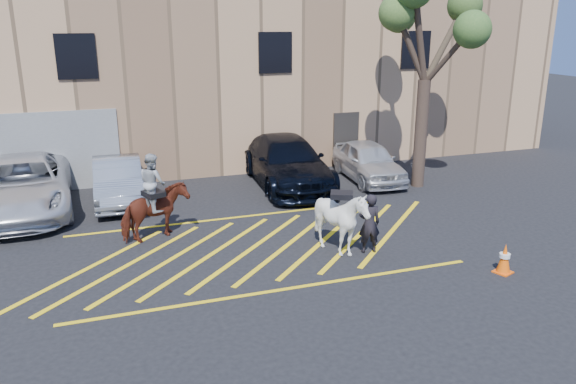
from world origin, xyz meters
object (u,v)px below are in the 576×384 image
object	(u,v)px
handler	(369,224)
tree	(428,22)
car_silver_sedan	(118,180)
car_white_pickup	(22,185)
mounted_bay	(154,205)
saddled_white	(341,221)
car_white_suv	(368,161)
traffic_cone	(504,258)
car_blue_suv	(287,162)

from	to	relation	value
handler	tree	bearing A→B (deg)	-123.93
car_silver_sedan	handler	distance (m)	8.80
car_white_pickup	mounted_bay	world-z (taller)	mounted_bay
car_silver_sedan	saddled_white	distance (m)	8.21
car_white_suv	traffic_cone	size ratio (longest dim) A/B	5.81
traffic_cone	mounted_bay	bearing A→B (deg)	147.29
handler	mounted_bay	world-z (taller)	mounted_bay
car_blue_suv	mounted_bay	distance (m)	6.42
car_silver_sedan	mounted_bay	world-z (taller)	mounted_bay
car_white_suv	car_silver_sedan	bearing A→B (deg)	-177.64
car_white_suv	handler	xyz separation A→B (m)	(-3.10, -6.21, 0.06)
car_white_suv	saddled_white	xyz separation A→B (m)	(-3.83, -6.04, 0.17)
car_silver_sedan	traffic_cone	world-z (taller)	car_silver_sedan
handler	mounted_bay	bearing A→B (deg)	-19.72
mounted_bay	saddled_white	world-z (taller)	mounted_bay
car_white_suv	saddled_white	size ratio (longest dim) A/B	2.05
car_silver_sedan	traffic_cone	distance (m)	12.08
car_white_pickup	saddled_white	world-z (taller)	saddled_white
car_white_suv	car_blue_suv	bearing A→B (deg)	177.69
car_white_pickup	saddled_white	bearing A→B (deg)	-39.95
car_white_pickup	car_white_suv	xyz separation A→B (m)	(11.84, -0.22, -0.13)
car_white_pickup	handler	size ratio (longest dim) A/B	3.88
tree	traffic_cone	bearing A→B (deg)	-105.48
handler	tree	xyz separation A→B (m)	(4.44, 4.90, 4.90)
car_silver_sedan	tree	size ratio (longest dim) A/B	0.59
car_silver_sedan	car_white_suv	bearing A→B (deg)	-1.29
handler	car_silver_sedan	bearing A→B (deg)	-39.86
car_white_pickup	car_silver_sedan	xyz separation A→B (m)	(2.86, 0.13, -0.14)
car_white_suv	tree	world-z (taller)	tree
mounted_bay	car_silver_sedan	bearing A→B (deg)	101.42
car_white_pickup	handler	xyz separation A→B (m)	(8.74, -6.42, -0.06)
car_blue_suv	car_white_pickup	bearing A→B (deg)	-176.06
saddled_white	traffic_cone	distance (m)	4.00
car_white_pickup	traffic_cone	xyz separation A→B (m)	(11.23, -8.59, -0.48)
car_white_suv	mounted_bay	bearing A→B (deg)	-152.34
car_white_pickup	mounted_bay	xyz separation A→B (m)	(3.64, -3.72, 0.13)
car_blue_suv	mounted_bay	xyz separation A→B (m)	(-5.12, -3.87, 0.12)
mounted_bay	saddled_white	xyz separation A→B (m)	(4.38, -2.54, -0.08)
traffic_cone	car_silver_sedan	bearing A→B (deg)	133.82
car_white_pickup	handler	world-z (taller)	car_white_pickup
car_blue_suv	traffic_cone	world-z (taller)	car_blue_suv
handler	saddled_white	distance (m)	0.75
handler	traffic_cone	distance (m)	3.32
car_blue_suv	handler	bearing A→B (deg)	-87.20
car_blue_suv	car_white_suv	xyz separation A→B (m)	(3.09, -0.37, -0.13)
tree	saddled_white	bearing A→B (deg)	-137.45
car_white_suv	tree	xyz separation A→B (m)	(1.34, -1.30, 4.97)
car_silver_sedan	car_blue_suv	distance (m)	5.90
tree	handler	bearing A→B (deg)	-132.17
car_blue_suv	saddled_white	bearing A→B (deg)	-93.62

